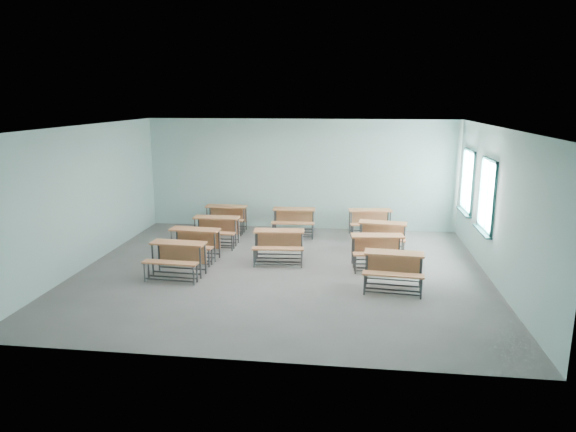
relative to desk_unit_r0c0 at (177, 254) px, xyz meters
name	(u,v)px	position (x,y,z in m)	size (l,w,h in m)	color
room	(285,201)	(2.28, 0.62, 1.10)	(9.04, 8.04, 3.24)	slate
desk_unit_r0c0	(177,254)	(0.00, 0.00, 0.00)	(1.23, 0.87, 0.74)	#BE7144
desk_unit_r0c2	(394,265)	(4.58, -0.17, 0.00)	(1.25, 0.89, 0.74)	#BE7144
desk_unit_r1c0	(194,240)	(0.00, 1.18, 0.00)	(1.25, 0.89, 0.74)	#BE7144
desk_unit_r1c1	(279,241)	(2.03, 1.30, 0.00)	(1.25, 0.89, 0.74)	#BE7144
desk_unit_r1c2	(378,246)	(4.32, 1.15, 0.00)	(1.26, 0.91, 0.74)	#BE7144
desk_unit_r2c0	(216,227)	(0.20, 2.46, 0.00)	(1.19, 0.80, 0.74)	#BE7144
desk_unit_r2c2	(382,233)	(4.49, 2.40, 0.00)	(1.27, 0.94, 0.74)	#BE7144
desk_unit_r3c0	(226,215)	(0.11, 3.88, 0.00)	(1.19, 0.80, 0.74)	#BE7144
desk_unit_r3c1	(294,218)	(2.11, 3.76, 0.00)	(1.21, 0.84, 0.74)	#BE7144
desk_unit_r3c2	(370,219)	(4.24, 3.88, 0.00)	(1.28, 0.95, 0.74)	#BE7144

